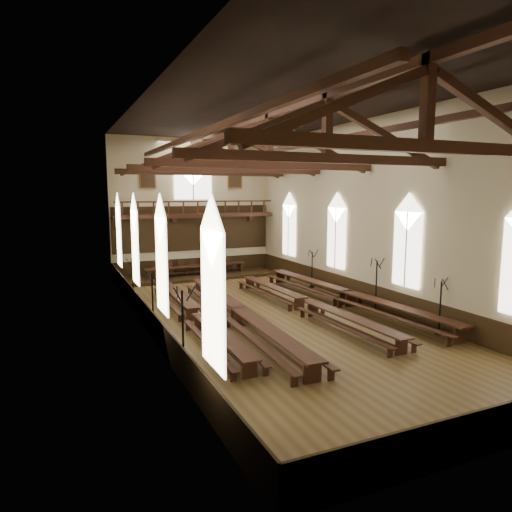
# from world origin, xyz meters

# --- Properties ---
(ground) EXTENTS (26.00, 26.00, 0.00)m
(ground) POSITION_xyz_m (0.00, 0.00, 0.00)
(ground) COLOR brown
(ground) RESTS_ON ground
(room_walls) EXTENTS (26.00, 26.00, 26.00)m
(room_walls) POSITION_xyz_m (0.00, 0.00, 6.46)
(room_walls) COLOR #BFAE90
(room_walls) RESTS_ON ground
(wainscot_band) EXTENTS (12.00, 26.00, 1.20)m
(wainscot_band) POSITION_xyz_m (0.00, 0.00, 0.60)
(wainscot_band) COLOR black
(wainscot_band) RESTS_ON ground
(side_windows) EXTENTS (11.85, 19.80, 4.50)m
(side_windows) POSITION_xyz_m (-0.00, -0.00, 3.74)
(side_windows) COLOR white
(side_windows) RESTS_ON room_walls
(end_window) EXTENTS (2.80, 0.12, 3.80)m
(end_window) POSITION_xyz_m (0.00, 12.90, 7.22)
(end_window) COLOR white
(end_window) RESTS_ON room_walls
(minstrels_gallery) EXTENTS (11.80, 1.24, 3.70)m
(minstrels_gallery) POSITION_xyz_m (0.00, 12.66, 3.91)
(minstrels_gallery) COLOR #391F12
(minstrels_gallery) RESTS_ON room_walls
(portraits) EXTENTS (7.75, 0.09, 1.45)m
(portraits) POSITION_xyz_m (0.00, 12.90, 7.10)
(portraits) COLOR brown
(portraits) RESTS_ON room_walls
(roof_trusses) EXTENTS (11.70, 25.70, 2.80)m
(roof_trusses) POSITION_xyz_m (0.00, -0.00, 8.22)
(roof_trusses) COLOR #391F12
(roof_trusses) RESTS_ON room_walls
(refectory_row_a) EXTENTS (1.57, 13.95, 0.70)m
(refectory_row_a) POSITION_xyz_m (-3.70, 0.06, 0.51)
(refectory_row_a) COLOR #391F12
(refectory_row_a) RESTS_ON ground
(refectory_row_b) EXTENTS (1.97, 15.01, 0.81)m
(refectory_row_b) POSITION_xyz_m (-1.82, -0.68, 0.59)
(refectory_row_b) COLOR #391F12
(refectory_row_b) RESTS_ON ground
(refectory_row_c) EXTENTS (1.71, 14.20, 0.72)m
(refectory_row_c) POSITION_xyz_m (2.04, -0.18, 0.53)
(refectory_row_c) COLOR #391F12
(refectory_row_c) RESTS_ON ground
(refectory_row_d) EXTENTS (2.15, 15.13, 0.82)m
(refectory_row_d) POSITION_xyz_m (4.87, 0.26, 0.60)
(refectory_row_d) COLOR #391F12
(refectory_row_d) RESTS_ON ground
(dais) EXTENTS (11.40, 3.16, 0.21)m
(dais) POSITION_xyz_m (-0.29, 11.40, 0.11)
(dais) COLOR black
(dais) RESTS_ON ground
(high_table) EXTENTS (7.41, 1.32, 0.69)m
(high_table) POSITION_xyz_m (-0.29, 11.40, 0.80)
(high_table) COLOR #391F12
(high_table) RESTS_ON dais
(high_chairs) EXTENTS (5.86, 0.46, 1.05)m
(high_chairs) POSITION_xyz_m (-0.29, 12.13, 0.78)
(high_chairs) COLOR #391F12
(high_chairs) RESTS_ON dais
(candelabrum_left_near) EXTENTS (0.83, 0.87, 2.89)m
(candelabrum_left_near) POSITION_xyz_m (-5.55, -4.56, 0.88)
(candelabrum_left_near) COLOR black
(candelabrum_left_near) RESTS_ON ground
(candelabrum_left_mid) EXTENTS (0.76, 0.76, 2.58)m
(candelabrum_left_mid) POSITION_xyz_m (-5.55, 0.80, 0.78)
(candelabrum_left_mid) COLOR black
(candelabrum_left_mid) RESTS_ON ground
(candelabrum_left_far) EXTENTS (0.73, 0.68, 2.41)m
(candelabrum_left_far) POSITION_xyz_m (-5.55, 6.46, 0.73)
(candelabrum_left_far) COLOR black
(candelabrum_left_far) RESTS_ON ground
(candelabrum_right_near) EXTENTS (0.74, 0.73, 2.49)m
(candelabrum_right_near) POSITION_xyz_m (5.55, -5.59, 0.76)
(candelabrum_right_near) COLOR black
(candelabrum_right_near) RESTS_ON ground
(candelabrum_right_mid) EXTENTS (0.74, 0.86, 2.79)m
(candelabrum_right_mid) POSITION_xyz_m (5.55, -1.29, 0.85)
(candelabrum_right_mid) COLOR black
(candelabrum_right_mid) RESTS_ON ground
(candelabrum_right_far) EXTENTS (0.69, 0.75, 2.46)m
(candelabrum_right_far) POSITION_xyz_m (5.55, 5.12, 0.75)
(candelabrum_right_far) COLOR black
(candelabrum_right_far) RESTS_ON ground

